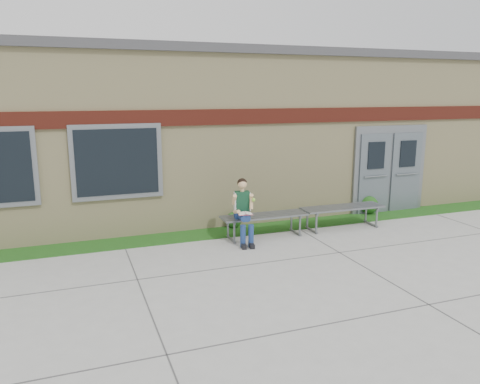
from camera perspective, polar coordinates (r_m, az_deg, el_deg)
name	(u,v)px	position (r m, az deg, el deg)	size (l,w,h in m)	color
ground	(307,268)	(8.76, 8.17, -9.11)	(80.00, 80.00, 0.00)	#9E9E99
grass_strip	(254,229)	(10.98, 1.73, -4.53)	(16.00, 0.80, 0.02)	#1B4412
school_building	(211,129)	(13.76, -3.53, 7.70)	(16.20, 6.22, 4.20)	beige
bench_left	(264,220)	(10.34, 2.96, -3.41)	(1.94, 0.55, 0.50)	slate
bench_right	(342,211)	(11.26, 12.38, -2.33)	(2.01, 0.60, 0.52)	slate
girl	(244,209)	(9.87, 0.43, -2.09)	(0.47, 0.81, 1.37)	navy
shrub_mid	(234,220)	(11.01, -0.77, -3.42)	(0.37, 0.37, 0.37)	#1B4412
shrub_east	(369,205)	(12.72, 15.46, -1.53)	(0.46, 0.46, 0.46)	#1B4412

